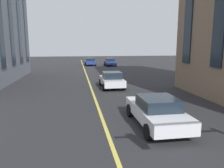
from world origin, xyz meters
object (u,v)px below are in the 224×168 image
at_px(car_white_parked_b, 112,80).
at_px(car_blue_parked_a, 90,62).
at_px(car_blue_near, 110,62).
at_px(car_white_trailing, 157,111).

height_order(car_white_parked_b, car_blue_parked_a, car_white_parked_b).
relative_size(car_blue_near, car_white_trailing, 0.89).
relative_size(car_blue_near, car_white_parked_b, 1.00).
bearing_deg(car_blue_parked_a, car_white_trailing, -178.28).
bearing_deg(car_blue_parked_a, car_blue_near, -114.34).
distance_m(car_blue_near, car_white_parked_b, 21.07).
bearing_deg(car_blue_parked_a, car_white_parked_b, -178.93).
xyz_separation_m(car_blue_parked_a, car_white_trailing, (-31.81, -0.96, 0.00)).
bearing_deg(car_white_trailing, car_white_parked_b, 3.28).
height_order(car_white_parked_b, car_white_trailing, car_white_parked_b).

